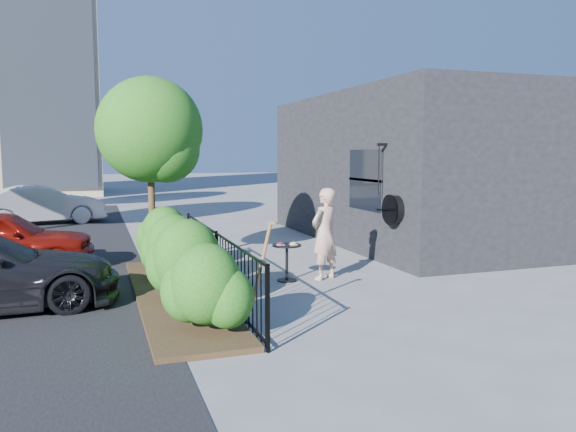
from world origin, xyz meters
name	(u,v)px	position (x,y,z in m)	size (l,w,h in m)	color
ground	(299,288)	(0.00, 0.00, 0.00)	(120.00, 120.00, 0.00)	gray
shop_building	(426,168)	(5.50, 4.50, 2.00)	(6.22, 9.00, 4.00)	black
fence	(217,262)	(-1.50, 0.00, 0.56)	(0.05, 6.05, 1.10)	black
planting_bed	(176,295)	(-2.20, 0.00, 0.04)	(1.30, 6.00, 0.08)	#382616
shrubs	(180,255)	(-2.10, 0.10, 0.70)	(1.10, 5.60, 1.24)	#215C15
patio_tree	(153,136)	(-2.24, 2.76, 2.76)	(2.20, 2.20, 3.94)	#3F2B19
cafe_table	(287,256)	(-0.04, 0.58, 0.48)	(0.55, 0.55, 0.74)	black
woman	(325,234)	(0.70, 0.50, 0.88)	(0.64, 0.42, 1.76)	tan
shovel	(258,277)	(-1.26, -1.73, 0.65)	(0.50, 0.19, 1.48)	brown
car_silver	(43,205)	(-5.14, 11.50, 0.66)	(1.41, 4.04, 1.33)	#AAA9AE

